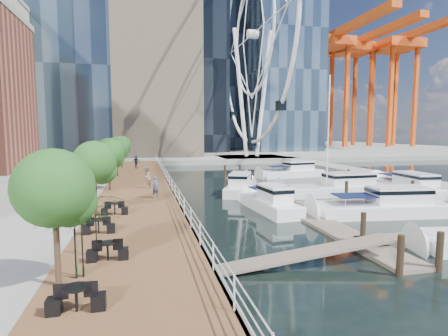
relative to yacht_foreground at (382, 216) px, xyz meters
The scene contains 18 objects.
ground 9.24m from the yacht_foreground, 157.40° to the right, with size 520.00×520.00×0.00m, color black.
boardwalk 20.95m from the yacht_foreground, 146.86° to the left, with size 6.00×60.00×1.00m, color brown.
seawall 18.51m from the yacht_foreground, 141.77° to the left, with size 0.25×60.00×1.00m, color #595954.
land_far 98.82m from the yacht_foreground, 94.95° to the left, with size 200.00×114.00×1.00m, color gray.
breakwater 20.06m from the yacht_foreground, 55.12° to the left, with size 4.00×60.00×1.00m, color gray.
pier 48.76m from the yacht_foreground, 83.56° to the left, with size 14.00×12.00×1.00m, color gray.
railing 18.64m from the yacht_foreground, 141.96° to the left, with size 0.10×60.00×1.05m, color white, non-canonical shape.
floating_docks 6.47m from the yacht_foreground, 95.05° to the left, with size 16.00×34.00×2.60m.
ferris_wheel 55.22m from the yacht_foreground, 83.56° to the left, with size 5.80×45.60×47.80m.
port_cranes 111.27m from the yacht_foreground, 57.30° to the left, with size 40.00×52.00×38.00m.
street_trees 22.91m from the yacht_foreground, 152.34° to the left, with size 2.60×42.60×4.60m.
cafe_tables 19.78m from the yacht_foreground, 163.66° to the right, with size 2.50×13.70×0.74m.
yacht_foreground is the anchor object (origin of this frame).
pedestrian_near 17.18m from the yacht_foreground, 160.70° to the left, with size 0.62×0.41×1.71m, color #51566C.
pedestrian_mid 20.01m from the yacht_foreground, 147.23° to the left, with size 0.96×0.74×1.97m, color gray.
pedestrian_far 33.83m from the yacht_foreground, 121.99° to the left, with size 1.08×0.45×1.84m, color #30343C.
moored_yachts 8.69m from the yacht_foreground, 82.31° to the left, with size 21.12×34.13×11.50m.
cafe_seating 21.07m from the yacht_foreground, 156.58° to the right, with size 3.51×5.22×2.64m.
Camera 1 is at (-8.58, -18.23, 6.12)m, focal length 28.00 mm.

